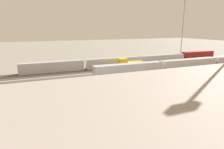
# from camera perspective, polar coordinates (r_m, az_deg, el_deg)

# --- Properties ---
(ground_plane) EXTENTS (400.00, 400.00, 0.00)m
(ground_plane) POSITION_cam_1_polar(r_m,az_deg,el_deg) (60.85, 3.21, -1.67)
(ground_plane) COLOR gray
(track_bed_0) EXTENTS (140.00, 2.80, 0.12)m
(track_bed_0) POSITION_cam_1_polar(r_m,az_deg,el_deg) (78.85, -3.05, 1.91)
(track_bed_0) COLOR #3D3833
(track_bed_0) RESTS_ON ground_plane
(track_bed_1) EXTENTS (140.00, 2.80, 0.12)m
(track_bed_1) POSITION_cam_1_polar(r_m,az_deg,el_deg) (74.25, -1.77, 1.19)
(track_bed_1) COLOR #4C443D
(track_bed_1) RESTS_ON ground_plane
(track_bed_2) EXTENTS (140.00, 2.80, 0.12)m
(track_bed_2) POSITION_cam_1_polar(r_m,az_deg,el_deg) (69.71, -0.32, 0.38)
(track_bed_2) COLOR #4C443D
(track_bed_2) RESTS_ON ground_plane
(track_bed_3) EXTENTS (140.00, 2.80, 0.12)m
(track_bed_3) POSITION_cam_1_polar(r_m,az_deg,el_deg) (65.23, 1.33, -0.55)
(track_bed_3) COLOR #3D3833
(track_bed_3) RESTS_ON ground_plane
(track_bed_4) EXTENTS (140.00, 2.80, 0.12)m
(track_bed_4) POSITION_cam_1_polar(r_m,az_deg,el_deg) (60.83, 3.21, -1.61)
(track_bed_4) COLOR #3D3833
(track_bed_4) RESTS_ON ground_plane
(track_bed_5) EXTENTS (140.00, 2.80, 0.12)m
(track_bed_5) POSITION_cam_1_polar(r_m,az_deg,el_deg) (56.54, 5.40, -2.84)
(track_bed_5) COLOR #3D3833
(track_bed_5) RESTS_ON ground_plane
(track_bed_6) EXTENTS (140.00, 2.80, 0.12)m
(track_bed_6) POSITION_cam_1_polar(r_m,az_deg,el_deg) (52.37, 7.94, -4.25)
(track_bed_6) COLOR #3D3833
(track_bed_6) RESTS_ON ground_plane
(track_bed_7) EXTENTS (140.00, 2.80, 0.12)m
(track_bed_7) POSITION_cam_1_polar(r_m,az_deg,el_deg) (48.36, 10.92, -5.90)
(track_bed_7) COLOR #4C443D
(track_bed_7) RESTS_ON ground_plane
(track_bed_8) EXTENTS (140.00, 2.80, 0.12)m
(track_bed_8) POSITION_cam_1_polar(r_m,az_deg,el_deg) (44.54, 14.45, -7.82)
(track_bed_8) COLOR #4C443D
(track_bed_8) RESTS_ON ground_plane
(train_on_track_4) EXTENTS (71.40, 3.00, 5.00)m
(train_on_track_4) POSITION_cam_1_polar(r_m,az_deg,el_deg) (75.21, 21.67, 2.38)
(train_on_track_4) COLOR silver
(train_on_track_4) RESTS_ON ground_plane
(train_on_track_0) EXTENTS (90.60, 3.00, 4.40)m
(train_on_track_0) POSITION_cam_1_polar(r_m,az_deg,el_deg) (84.87, 7.01, 4.06)
(train_on_track_0) COLOR maroon
(train_on_track_0) RESTS_ON ground_plane
(train_on_track_7) EXTENTS (47.20, 3.00, 3.80)m
(train_on_track_7) POSITION_cam_1_polar(r_m,az_deg,el_deg) (42.91, -1.41, -5.41)
(train_on_track_7) COLOR silver
(train_on_track_7) RESTS_ON ground_plane
(train_on_track_2) EXTENTS (10.00, 3.00, 5.00)m
(train_on_track_2) POSITION_cam_1_polar(r_m,az_deg,el_deg) (72.27, 5.08, 2.50)
(train_on_track_2) COLOR gold
(train_on_track_2) RESTS_ON ground_plane
(light_mast_0) EXTENTS (2.80, 0.70, 29.88)m
(light_mast_0) POSITION_cam_1_polar(r_m,az_deg,el_deg) (102.25, 20.19, 14.35)
(light_mast_0) COLOR #9EA0A5
(light_mast_0) RESTS_ON ground_plane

